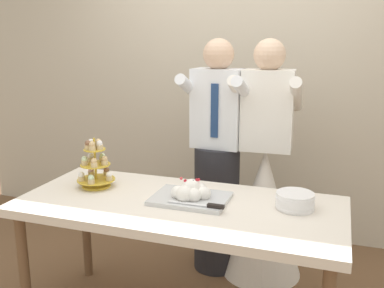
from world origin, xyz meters
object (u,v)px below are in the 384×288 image
(cupcake_stand, at_px, (95,166))
(plate_stack, at_px, (295,201))
(dessert_table, at_px, (179,215))
(person_groom, at_px, (217,170))
(main_cake_tray, at_px, (191,194))
(person_bride, at_px, (264,196))

(cupcake_stand, xyz_separation_m, plate_stack, (1.19, 0.03, -0.09))
(dessert_table, height_order, person_groom, person_groom)
(main_cake_tray, distance_m, person_groom, 0.69)
(main_cake_tray, bearing_deg, person_bride, 67.71)
(main_cake_tray, bearing_deg, dessert_table, -140.59)
(dessert_table, distance_m, person_bride, 0.85)
(plate_stack, relative_size, person_bride, 0.12)
(dessert_table, distance_m, cupcake_stand, 0.61)
(person_groom, bearing_deg, main_cake_tray, -86.63)
(cupcake_stand, bearing_deg, person_bride, 36.50)
(dessert_table, bearing_deg, person_bride, 65.41)
(plate_stack, xyz_separation_m, person_bride, (-0.27, 0.65, -0.24))
(dessert_table, height_order, plate_stack, plate_stack)
(dessert_table, xyz_separation_m, person_bride, (0.35, 0.76, -0.12))
(dessert_table, xyz_separation_m, person_groom, (0.01, 0.73, 0.05))
(dessert_table, bearing_deg, plate_stack, 10.38)
(dessert_table, relative_size, plate_stack, 8.71)
(cupcake_stand, distance_m, person_bride, 1.19)
(dessert_table, distance_m, person_groom, 0.73)
(cupcake_stand, relative_size, person_groom, 0.18)
(plate_stack, distance_m, person_bride, 0.74)
(cupcake_stand, relative_size, main_cake_tray, 0.70)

